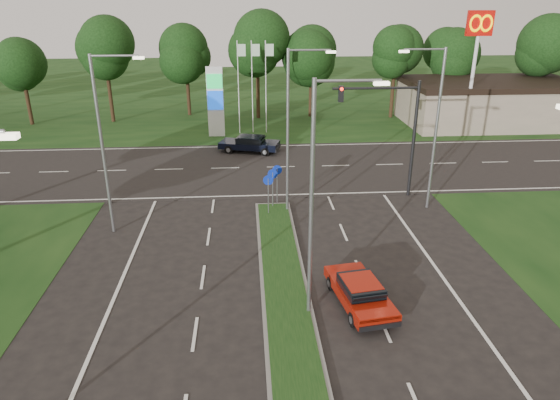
{
  "coord_description": "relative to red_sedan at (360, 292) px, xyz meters",
  "views": [
    {
      "loc": [
        -1.44,
        -10.17,
        11.41
      ],
      "look_at": [
        0.13,
        12.34,
        2.2
      ],
      "focal_mm": 32.0,
      "sensor_mm": 36.0,
      "label": 1
    }
  ],
  "objects": [
    {
      "name": "red_sedan",
      "position": [
        0.0,
        0.0,
        0.0
      ],
      "size": [
        2.28,
        4.28,
        1.12
      ],
      "rotation": [
        0.0,
        0.0,
        0.16
      ],
      "color": "#991508",
      "rests_on": "ground"
    },
    {
      "name": "median_signs",
      "position": [
        -2.89,
        9.95,
        1.11
      ],
      "size": [
        1.16,
        1.76,
        2.38
      ],
      "color": "gray",
      "rests_on": "ground"
    },
    {
      "name": "streetlight_median_far",
      "position": [
        -1.89,
        9.55,
        4.48
      ],
      "size": [
        2.53,
        0.22,
        9.0
      ],
      "color": "gray",
      "rests_on": "ground"
    },
    {
      "name": "gas_pylon",
      "position": [
        -6.68,
        26.6,
        2.59
      ],
      "size": [
        5.8,
        1.26,
        8.0
      ],
      "color": "silver",
      "rests_on": "ground"
    },
    {
      "name": "cross_road",
      "position": [
        -2.89,
        17.55,
        -0.6
      ],
      "size": [
        160.0,
        12.0,
        0.02
      ],
      "primitive_type": "cube",
      "color": "black",
      "rests_on": "ground"
    },
    {
      "name": "mcdonalds_sign",
      "position": [
        15.11,
        25.52,
        7.38
      ],
      "size": [
        2.2,
        0.47,
        10.4
      ],
      "color": "silver",
      "rests_on": "ground"
    },
    {
      "name": "median_kerb",
      "position": [
        -2.89,
        -2.45,
        -0.54
      ],
      "size": [
        2.0,
        26.0,
        0.12
      ],
      "primitive_type": "cube",
      "color": "slate",
      "rests_on": "ground"
    },
    {
      "name": "treeline_far",
      "position": [
        -2.79,
        33.48,
        6.23
      ],
      "size": [
        6.0,
        6.0,
        9.9
      ],
      "color": "black",
      "rests_on": "ground"
    },
    {
      "name": "verge_far",
      "position": [
        -2.89,
        48.55,
        -0.6
      ],
      "size": [
        160.0,
        50.0,
        0.02
      ],
      "primitive_type": "cube",
      "color": "#133311",
      "rests_on": "ground"
    },
    {
      "name": "commercial_building",
      "position": [
        19.11,
        29.55,
        1.4
      ],
      "size": [
        16.0,
        9.0,
        4.0
      ],
      "primitive_type": "cube",
      "color": "gray",
      "rests_on": "ground"
    },
    {
      "name": "streetlight_median_near",
      "position": [
        -1.89,
        -0.45,
        4.48
      ],
      "size": [
        2.53,
        0.22,
        9.0
      ],
      "color": "gray",
      "rests_on": "ground"
    },
    {
      "name": "traffic_signal",
      "position": [
        4.3,
        11.54,
        4.05
      ],
      "size": [
        5.1,
        0.42,
        7.0
      ],
      "color": "black",
      "rests_on": "ground"
    },
    {
      "name": "streetlight_right_far",
      "position": [
        5.91,
        9.55,
        4.48
      ],
      "size": [
        2.53,
        0.22,
        9.0
      ],
      "rotation": [
        0.0,
        0.0,
        3.14
      ],
      "color": "gray",
      "rests_on": "ground"
    },
    {
      "name": "streetlight_left_far",
      "position": [
        -11.19,
        7.55,
        4.48
      ],
      "size": [
        2.53,
        0.22,
        9.0
      ],
      "color": "gray",
      "rests_on": "ground"
    },
    {
      "name": "navy_sedan",
      "position": [
        -4.06,
        21.54,
        0.08
      ],
      "size": [
        4.93,
        3.05,
        1.26
      ],
      "rotation": [
        0.0,
        0.0,
        1.3
      ],
      "color": "black",
      "rests_on": "ground"
    }
  ]
}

